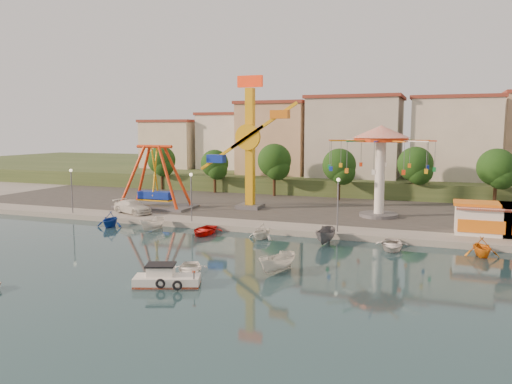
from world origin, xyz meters
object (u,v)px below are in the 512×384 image
at_px(pirate_ship_ride, 155,178).
at_px(van, 133,207).
at_px(cabin_motorboat, 166,279).
at_px(kamikaze_tower, 253,147).
at_px(skiff, 277,263).
at_px(rowboat_a, 190,269).
at_px(wave_swinger, 381,150).

bearing_deg(pirate_ship_ride, van, -93.49).
distance_m(cabin_motorboat, van, 27.14).
relative_size(pirate_ship_ride, van, 1.84).
bearing_deg(kamikaze_tower, cabin_motorboat, -80.92).
bearing_deg(skiff, cabin_motorboat, -116.71).
bearing_deg(van, rowboat_a, -117.01).
relative_size(wave_swinger, skiff, 3.07).
bearing_deg(van, cabin_motorboat, -121.67).
height_order(pirate_ship_ride, wave_swinger, wave_swinger).
height_order(pirate_ship_ride, van, pirate_ship_ride).
bearing_deg(wave_swinger, skiff, -101.20).
height_order(pirate_ship_ride, skiff, pirate_ship_ride).
relative_size(wave_swinger, van, 2.13).
height_order(pirate_ship_ride, kamikaze_tower, kamikaze_tower).
xyz_separation_m(cabin_motorboat, van, (-16.94, 21.19, 0.97)).
relative_size(kamikaze_tower, rowboat_a, 4.53).
distance_m(pirate_ship_ride, rowboat_a, 28.83).
xyz_separation_m(kamikaze_tower, cabin_motorboat, (4.68, -29.31, -7.95)).
bearing_deg(cabin_motorboat, wave_swinger, 49.10).
relative_size(rowboat_a, skiff, 0.96).
bearing_deg(skiff, kamikaze_tower, 136.30).
height_order(cabin_motorboat, van, van).
relative_size(kamikaze_tower, van, 3.04).
height_order(kamikaze_tower, van, kamikaze_tower).
relative_size(kamikaze_tower, wave_swinger, 1.42).
height_order(wave_swinger, skiff, wave_swinger).
xyz_separation_m(rowboat_a, van, (-17.23, 18.28, 1.01)).
distance_m(rowboat_a, van, 25.14).
xyz_separation_m(cabin_motorboat, rowboat_a, (0.29, 2.91, -0.04)).
height_order(rowboat_a, van, van).
bearing_deg(wave_swinger, pirate_ship_ride, -173.58).
bearing_deg(skiff, pirate_ship_ride, 160.00).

